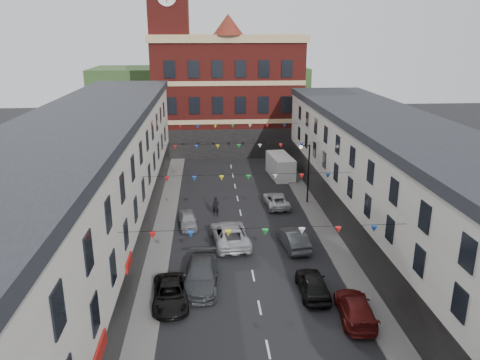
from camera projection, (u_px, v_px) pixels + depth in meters
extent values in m
plane|color=black|center=(253.00, 276.00, 32.67)|extent=(160.00, 160.00, 0.00)
cube|color=#605E5B|center=(156.00, 265.00, 34.07)|extent=(1.80, 64.00, 0.15)
cube|color=#605E5B|center=(342.00, 258.00, 35.04)|extent=(1.80, 64.00, 0.15)
cube|color=beige|center=(77.00, 208.00, 31.29)|extent=(8.00, 56.00, 10.00)
cube|color=black|center=(68.00, 129.00, 29.68)|extent=(8.40, 56.00, 0.70)
cube|color=black|center=(141.00, 252.00, 32.60)|extent=(0.12, 56.00, 3.20)
cube|color=silver|center=(418.00, 206.00, 33.10)|extent=(8.00, 56.00, 9.00)
cube|color=black|center=(426.00, 139.00, 31.64)|extent=(8.40, 56.00, 0.70)
cube|color=black|center=(359.00, 245.00, 33.69)|extent=(0.12, 56.00, 3.20)
cube|color=maroon|center=(227.00, 97.00, 66.56)|extent=(20.00, 12.00, 15.00)
cube|color=tan|center=(226.00, 38.00, 64.15)|extent=(20.60, 12.60, 1.00)
cone|color=maroon|center=(228.00, 25.00, 58.89)|extent=(4.00, 4.00, 2.60)
cube|color=maroon|center=(171.00, 66.00, 61.83)|extent=(5.00, 5.00, 24.00)
cube|color=#2E4822|center=(200.00, 94.00, 89.86)|extent=(40.00, 14.00, 10.00)
cylinder|color=black|center=(308.00, 175.00, 45.56)|extent=(0.14, 0.14, 6.00)
cylinder|color=black|center=(306.00, 146.00, 44.66)|extent=(0.90, 0.10, 0.10)
sphere|color=beige|center=(301.00, 147.00, 44.66)|extent=(0.36, 0.36, 0.36)
imported|color=black|center=(171.00, 294.00, 29.15)|extent=(2.52, 4.90, 1.32)
imported|color=#3A3D41|center=(201.00, 275.00, 31.15)|extent=(2.63, 5.73, 1.62)
imported|color=gray|center=(188.00, 220.00, 40.76)|extent=(1.88, 3.87, 1.27)
imported|color=#5C1312|center=(355.00, 308.00, 27.60)|extent=(2.35, 4.90, 1.38)
imported|color=black|center=(313.00, 284.00, 30.15)|extent=(1.80, 4.38, 1.49)
imported|color=#414447|center=(293.00, 239.00, 36.78)|extent=(2.11, 4.71, 1.50)
imported|color=silver|center=(276.00, 200.00, 45.56)|extent=(2.37, 4.70, 1.27)
imported|color=#B4B6BC|center=(230.00, 234.00, 37.41)|extent=(3.30, 6.13, 1.64)
cube|color=silver|center=(280.00, 166.00, 54.82)|extent=(2.78, 5.95, 2.55)
imported|color=black|center=(216.00, 207.00, 42.98)|extent=(0.78, 0.63, 1.86)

